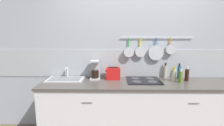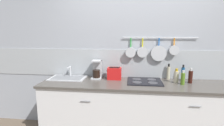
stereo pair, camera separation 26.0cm
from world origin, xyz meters
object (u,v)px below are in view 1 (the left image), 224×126
(bottle_cooking_wine, at_px, (165,71))
(bottle_olive_oil, at_px, (187,75))
(toaster, at_px, (113,73))
(bottle_hot_sauce, at_px, (174,75))
(coffee_maker, at_px, (95,71))
(bottle_dish_soap, at_px, (179,72))
(bottle_vinegar, at_px, (180,76))

(bottle_cooking_wine, xyz_separation_m, bottle_olive_oil, (0.28, -0.19, -0.01))
(toaster, bearing_deg, bottle_hot_sauce, -5.83)
(coffee_maker, xyz_separation_m, bottle_dish_soap, (1.38, 0.04, -0.02))
(coffee_maker, distance_m, bottle_cooking_wine, 1.17)
(bottle_cooking_wine, distance_m, bottle_olive_oil, 0.34)
(bottle_cooking_wine, height_order, bottle_hot_sauce, bottle_cooking_wine)
(bottle_dish_soap, bearing_deg, bottle_cooking_wine, 170.73)
(bottle_cooking_wine, bearing_deg, bottle_olive_oil, -33.45)
(bottle_cooking_wine, bearing_deg, bottle_vinegar, -62.36)
(bottle_cooking_wine, xyz_separation_m, bottle_hot_sauce, (0.07, -0.21, -0.01))
(toaster, distance_m, bottle_cooking_wine, 0.87)
(bottle_dish_soap, height_order, bottle_olive_oil, bottle_dish_soap)
(bottle_cooking_wine, bearing_deg, coffee_maker, -176.31)
(bottle_vinegar, bearing_deg, bottle_olive_oil, 35.35)
(bottle_vinegar, relative_size, bottle_dish_soap, 0.85)
(toaster, xyz_separation_m, bottle_vinegar, (1.02, -0.17, -0.00))
(bottle_hot_sauce, relative_size, bottle_vinegar, 1.04)
(bottle_dish_soap, distance_m, bottle_olive_oil, 0.17)
(bottle_hot_sauce, distance_m, bottle_dish_soap, 0.22)
(toaster, distance_m, bottle_vinegar, 1.03)
(coffee_maker, height_order, bottle_vinegar, coffee_maker)
(bottle_vinegar, xyz_separation_m, bottle_olive_oil, (0.13, 0.10, 0.01))
(toaster, relative_size, bottle_dish_soap, 0.95)
(toaster, distance_m, bottle_dish_soap, 1.08)
(coffee_maker, bearing_deg, bottle_vinegar, -8.99)
(coffee_maker, xyz_separation_m, bottle_olive_oil, (1.45, -0.11, -0.03))
(coffee_maker, relative_size, bottle_cooking_wine, 1.20)
(bottle_olive_oil, bearing_deg, coffee_maker, 175.58)
(coffee_maker, distance_m, toaster, 0.30)
(bottle_olive_oil, bearing_deg, bottle_cooking_wine, 146.55)
(coffee_maker, height_order, bottle_dish_soap, coffee_maker)
(toaster, height_order, bottle_hot_sauce, bottle_hot_sauce)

